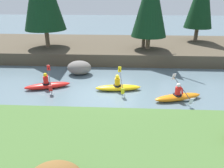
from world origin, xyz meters
name	(u,v)px	position (x,y,z in m)	size (l,w,h in m)	color
ground_plane	(116,93)	(0.00, 0.00, 0.00)	(90.00, 90.00, 0.00)	slate
riverbank_near	(109,159)	(0.00, -5.82, 0.36)	(44.00, 5.71, 0.72)	#476B33
riverbank_far	(119,48)	(0.00, 8.87, 0.50)	(44.00, 8.31, 1.00)	#4C4233
conifer_tree_left	(151,1)	(2.44, 6.82, 4.78)	(2.88, 2.88, 6.52)	brown
bare_tree_upstream	(145,12)	(2.14, 7.31, 3.93)	(3.44, 3.40, 6.23)	brown
kayaker_lead	(180,96)	(3.54, -0.61, 0.20)	(2.76, 2.03, 1.20)	orange
kayaker_middle	(118,87)	(0.14, 0.45, 0.22)	(2.79, 2.07, 1.20)	yellow
kayaker_trailing	(48,85)	(-4.20, 0.53, 0.22)	(2.75, 2.01, 1.20)	red
boulder_midstream	(79,68)	(-2.72, 3.11, 0.49)	(1.72, 1.34, 0.97)	slate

